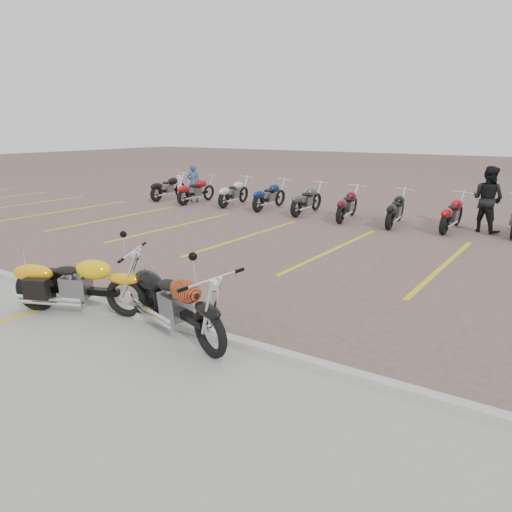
{
  "coord_description": "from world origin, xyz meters",
  "views": [
    {
      "loc": [
        5.18,
        -7.27,
        3.03
      ],
      "look_at": [
        0.32,
        -0.02,
        0.75
      ],
      "focal_mm": 35.0,
      "sensor_mm": 36.0,
      "label": 1
    }
  ],
  "objects_px": {
    "person_b": "(488,199)",
    "bollard": "(180,187)",
    "person_a": "(194,183)",
    "flame_cruiser": "(178,305)",
    "yellow_cruiser": "(77,286)"
  },
  "relations": [
    {
      "from": "person_a",
      "to": "bollard",
      "type": "height_order",
      "value": "person_a"
    },
    {
      "from": "person_a",
      "to": "bollard",
      "type": "xyz_separation_m",
      "value": [
        -1.13,
        0.39,
        -0.27
      ]
    },
    {
      "from": "person_a",
      "to": "flame_cruiser",
      "type": "bearing_deg",
      "value": 106.86
    },
    {
      "from": "person_a",
      "to": "bollard",
      "type": "relative_size",
      "value": 1.53
    },
    {
      "from": "flame_cruiser",
      "to": "person_a",
      "type": "xyz_separation_m",
      "value": [
        -8.77,
        10.55,
        0.27
      ]
    },
    {
      "from": "person_a",
      "to": "person_b",
      "type": "xyz_separation_m",
      "value": [
        11.11,
        0.15,
        0.2
      ]
    },
    {
      "from": "yellow_cruiser",
      "to": "bollard",
      "type": "relative_size",
      "value": 2.21
    },
    {
      "from": "person_a",
      "to": "person_b",
      "type": "height_order",
      "value": "person_b"
    },
    {
      "from": "flame_cruiser",
      "to": "person_b",
      "type": "height_order",
      "value": "person_b"
    },
    {
      "from": "person_b",
      "to": "bollard",
      "type": "xyz_separation_m",
      "value": [
        -12.25,
        0.24,
        -0.46
      ]
    },
    {
      "from": "person_b",
      "to": "bollard",
      "type": "relative_size",
      "value": 1.93
    },
    {
      "from": "yellow_cruiser",
      "to": "bollard",
      "type": "xyz_separation_m",
      "value": [
        -7.89,
        11.17,
        0.02
      ]
    },
    {
      "from": "yellow_cruiser",
      "to": "flame_cruiser",
      "type": "xyz_separation_m",
      "value": [
        2.01,
        0.23,
        0.02
      ]
    },
    {
      "from": "yellow_cruiser",
      "to": "person_b",
      "type": "height_order",
      "value": "person_b"
    },
    {
      "from": "flame_cruiser",
      "to": "bollard",
      "type": "height_order",
      "value": "bollard"
    }
  ]
}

